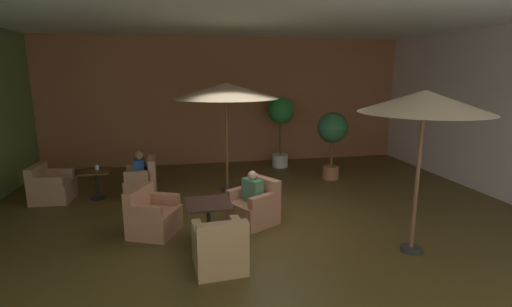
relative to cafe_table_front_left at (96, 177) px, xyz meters
The scene contains 17 objects.
ground_plane 3.97m from the cafe_table_front_left, 29.56° to the right, with size 11.34×9.93×0.02m, color #503E1C.
wall_back_brick 4.76m from the cafe_table_front_left, 41.03° to the left, with size 11.34×0.08×3.89m, color #A56240.
ceiling_slab 5.21m from the cafe_table_front_left, 29.56° to the right, with size 11.34×9.93×0.06m, color white.
cafe_table_front_left is the anchor object (origin of this frame).
armchair_front_left_north 1.01m from the cafe_table_front_left, ahead, with size 0.76×0.84×0.90m.
armchair_front_left_east 1.01m from the cafe_table_front_left, behind, with size 0.85×0.87×0.83m.
cafe_table_front_right 3.54m from the cafe_table_front_left, 48.47° to the right, with size 0.81×0.81×0.67m.
armchair_front_right_north 4.44m from the cafe_table_front_left, 56.77° to the right, with size 0.79×0.82×0.83m.
armchair_front_right_east 3.88m from the cafe_table_front_left, 32.79° to the right, with size 1.06×1.06×0.86m.
armchair_front_right_south 2.62m from the cafe_table_front_left, 58.21° to the right, with size 1.00×1.04×0.85m.
patio_umbrella_tall_red 6.96m from the cafe_table_front_left, 34.27° to the right, with size 1.95×1.95×2.60m.
patio_umbrella_center_beige 3.56m from the cafe_table_front_left, ahead, with size 2.50×2.50×2.62m.
potted_tree_left_corner 5.97m from the cafe_table_front_left, ahead, with size 0.82×0.82×1.82m.
potted_tree_mid_left 5.38m from the cafe_table_front_left, 22.65° to the left, with size 0.79×0.79×2.13m.
patron_blue_shirt 3.86m from the cafe_table_front_left, 33.36° to the right, with size 0.39×0.45×0.60m.
patron_by_window 0.97m from the cafe_table_front_left, ahead, with size 0.25×0.40×0.61m.
iced_drink_cup 0.22m from the cafe_table_front_left, 77.45° to the left, with size 0.08×0.08×0.11m, color white.
Camera 1 is at (-1.48, -6.85, 2.86)m, focal length 26.31 mm.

